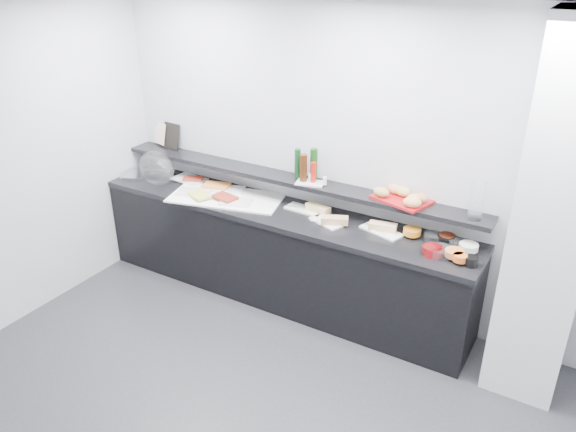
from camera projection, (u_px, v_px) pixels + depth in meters
The scene contains 55 objects.
back_wall at pixel (367, 166), 4.70m from camera, with size 5.00×0.02×2.70m, color #B5B7BD.
ceiling at pixel (212, 21), 2.57m from camera, with size 5.00×5.00×0.00m, color white.
column at pixel (554, 222), 3.74m from camera, with size 0.50×0.50×2.70m, color white.
buffet_cabinet at pixel (279, 256), 5.19m from camera, with size 3.60×0.60×0.85m, color black.
counter_top at pixel (278, 212), 5.00m from camera, with size 3.62×0.62×0.05m, color black.
wall_shelf at pixel (288, 179), 5.02m from camera, with size 3.60×0.25×0.04m, color black.
cloche_base at pixel (146, 175), 5.67m from camera, with size 0.43×0.29×0.04m, color #AEB0B5.
cloche_dome at pixel (156, 168), 5.57m from camera, with size 0.46×0.30×0.34m, color silver.
linen_runner at pixel (226, 198), 5.21m from camera, with size 1.04×0.49×0.01m, color white.
platter_meat_a at pixel (189, 179), 5.58m from camera, with size 0.33×0.22×0.01m, color white.
food_meat_a at pixel (193, 179), 5.54m from camera, with size 0.19×0.12×0.02m, color maroon.
platter_salmon at pixel (229, 189), 5.35m from camera, with size 0.28×0.19×0.01m, color white.
food_salmon at pixel (216, 185), 5.38m from camera, with size 0.25×0.16×0.02m, color orange.
platter_cheese at pixel (194, 192), 5.28m from camera, with size 0.31×0.21×0.01m, color silver.
food_cheese at pixel (199, 195), 5.17m from camera, with size 0.22×0.14×0.02m, color #D1C551.
platter_meat_b at pixel (236, 202), 5.08m from camera, with size 0.28×0.18×0.01m, color white.
food_meat_b at pixel (225, 197), 5.13m from camera, with size 0.23×0.15×0.02m, color maroon.
sandwich_plate_left at pixel (305, 210), 4.97m from camera, with size 0.35×0.15×0.01m, color silver.
sandwich_food_left at pixel (318, 208), 4.90m from camera, with size 0.22×0.09×0.06m, color #E2C176.
tongs_left at pixel (293, 207), 5.00m from camera, with size 0.01×0.01×0.16m, color #A9ACB0.
sandwich_plate_mid at pixel (326, 222), 4.74m from camera, with size 0.30×0.13×0.01m, color white.
sandwich_food_mid at pixel (335, 220), 4.69m from camera, with size 0.23×0.09×0.06m, color tan.
tongs_mid at pixel (320, 221), 4.74m from camera, with size 0.01×0.01×0.16m, color silver.
sandwich_plate_right at pixel (381, 231), 4.59m from camera, with size 0.35×0.15×0.01m, color white.
sandwich_food_right at pixel (383, 227), 4.58m from camera, with size 0.22×0.09×0.06m, color #E4B377.
tongs_right at pixel (377, 232), 4.56m from camera, with size 0.01×0.01×0.16m, color #B8B9BF.
bowl_glass_fruit at pixel (433, 238), 4.43m from camera, with size 0.15×0.15×0.07m, color white.
fill_glass_fruit at pixel (412, 231), 4.50m from camera, with size 0.14×0.14×0.05m, color orange.
bowl_black_jam at pixel (446, 240), 4.39m from camera, with size 0.13×0.13×0.07m, color black.
fill_black_jam at pixel (447, 238), 4.40m from camera, with size 0.13×0.13×0.05m, color #5A1F0C.
bowl_glass_cream at pixel (459, 245), 4.31m from camera, with size 0.15×0.15×0.07m, color white.
fill_glass_cream at pixel (469, 247), 4.27m from camera, with size 0.15×0.15×0.05m, color white.
bowl_red_jam at pixel (433, 251), 4.24m from camera, with size 0.15×0.15×0.07m, color maroon.
fill_red_jam at pixel (429, 249), 4.23m from camera, with size 0.10×0.10×0.05m, color #540C0C.
bowl_glass_salmon at pixel (441, 252), 4.22m from camera, with size 0.18×0.18×0.07m, color white.
fill_glass_salmon at pixel (454, 253), 4.18m from camera, with size 0.14×0.14×0.05m, color orange.
bowl_black_fruit at pixel (471, 261), 4.10m from camera, with size 0.10×0.10×0.07m, color black.
fill_black_fruit at pixel (460, 258), 4.12m from camera, with size 0.10×0.10×0.05m, color orange.
framed_print at pixel (171, 136), 5.68m from camera, with size 0.21×0.02×0.26m, color black.
print_art at pixel (160, 133), 5.76m from camera, with size 0.19×0.00×0.22m, color beige.
condiment_tray at pixel (310, 183), 4.87m from camera, with size 0.24×0.15×0.01m, color silver.
bottle_green_a at pixel (298, 163), 4.92m from camera, with size 0.05×0.05×0.26m, color #0F3A17.
bottle_brown at pixel (303, 168), 4.85m from camera, with size 0.06×0.06×0.24m, color #381B0A.
bottle_green_b at pixel (314, 164), 4.87m from camera, with size 0.06×0.06×0.28m, color #123E10.
bottle_hot at pixel (313, 172), 4.84m from camera, with size 0.05×0.05×0.18m, color red.
shaker_salt at pixel (325, 181), 4.81m from camera, with size 0.03×0.03×0.07m, color white.
shaker_pepper at pixel (310, 177), 4.88m from camera, with size 0.03×0.03×0.07m, color white.
bread_tray at pixel (402, 199), 4.55m from camera, with size 0.44×0.31×0.02m, color #A41114.
bread_roll_nw at pixel (394, 189), 4.61m from camera, with size 0.12×0.08×0.08m, color #D58651.
bread_roll_n at pixel (403, 191), 4.56m from camera, with size 0.14×0.09×0.08m, color tan.
bread_roll_sw at pixel (381, 192), 4.55m from camera, with size 0.14×0.09×0.08m, color #B68845.
bread_roll_s at pixel (412, 202), 4.37m from camera, with size 0.15×0.09×0.08m, color tan.
bread_roll_se at pixel (413, 199), 4.42m from camera, with size 0.12×0.08×0.08m, color tan.
bread_roll_mide at pixel (419, 198), 4.44m from camera, with size 0.14×0.09×0.08m, color #B56F45.
carafe at pixel (477, 201), 4.18m from camera, with size 0.11×0.11×0.30m, color white.
Camera 1 is at (1.68, -2.15, 3.00)m, focal length 35.00 mm.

